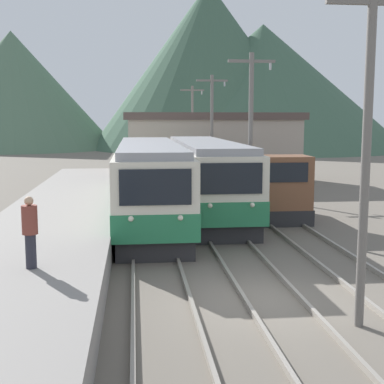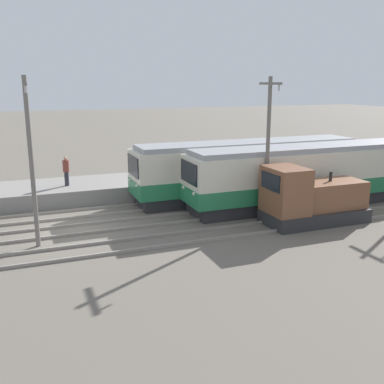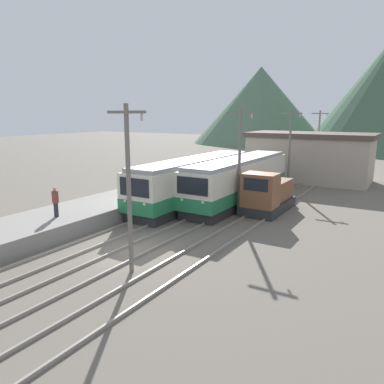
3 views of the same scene
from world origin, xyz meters
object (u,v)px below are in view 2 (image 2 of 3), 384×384
Objects in this scene: commuter_train_center at (304,178)px; shunting_locomotive at (310,200)px; commuter_train_left at (248,171)px; catenary_mast_mid at (268,144)px; catenary_mast_near at (31,157)px; person_on_platform at (66,170)px.

commuter_train_center is 2.68× the size of shunting_locomotive.
commuter_train_left reaches higher than commuter_train_center.
shunting_locomotive is at bearing 49.04° from catenary_mast_mid.
person_on_platform is (-7.49, 2.11, -2.06)m from catenary_mast_near.
shunting_locomotive is 3.04× the size of person_on_platform.
commuter_train_left is 13.65m from catenary_mast_near.
catenary_mast_near reaches higher than commuter_train_center.
person_on_platform is (-5.98, -12.77, 0.29)m from commuter_train_center.
commuter_train_left reaches higher than person_on_platform.
commuter_train_center is (2.80, 2.14, -0.01)m from commuter_train_left.
commuter_train_left is at bearing 108.68° from catenary_mast_near.
commuter_train_left is at bearing -175.61° from shunting_locomotive.
person_on_platform is (-7.49, -9.36, -2.06)m from catenary_mast_mid.
catenary_mast_mid is at bearing -66.17° from commuter_train_center.
catenary_mast_near and catenary_mast_mid have the same top height.
person_on_platform is (-8.98, -11.08, 0.72)m from shunting_locomotive.
catenary_mast_mid is at bearing 90.00° from catenary_mast_near.
commuter_train_left is 1.02× the size of commuter_train_center.
catenary_mast_mid reaches higher than person_on_platform.
catenary_mast_mid is (4.31, -1.27, 2.34)m from commuter_train_left.
catenary_mast_near is 4.12× the size of person_on_platform.
commuter_train_center reaches higher than shunting_locomotive.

